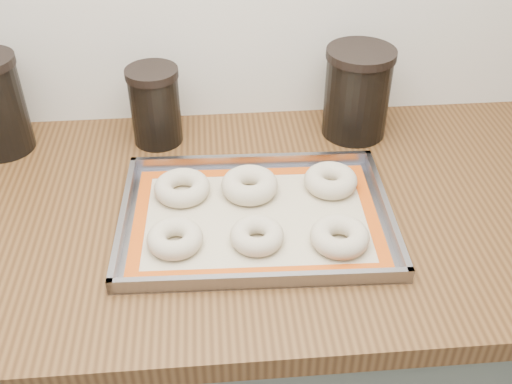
{
  "coord_description": "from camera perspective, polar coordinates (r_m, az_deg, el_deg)",
  "views": [
    {
      "loc": [
        -0.04,
        0.84,
        1.56
      ],
      "look_at": [
        0.03,
        1.63,
        0.96
      ],
      "focal_mm": 42.0,
      "sensor_mm": 36.0,
      "label": 1
    }
  ],
  "objects": [
    {
      "name": "cabinet",
      "position": [
        1.41,
        -1.43,
        -16.35
      ],
      "size": [
        3.0,
        0.65,
        0.86
      ],
      "primitive_type": "cube",
      "color": "slate",
      "rests_on": "floor"
    },
    {
      "name": "bagel_front_left",
      "position": [
        0.97,
        -7.73,
        -4.41
      ],
      "size": [
        0.1,
        0.1,
        0.03
      ],
      "primitive_type": "torus",
      "rotation": [
        0.0,
        0.0,
        -0.1
      ],
      "color": "beige",
      "rests_on": "baking_mat"
    },
    {
      "name": "bagel_front_mid",
      "position": [
        0.97,
        0.09,
        -4.18
      ],
      "size": [
        0.09,
        0.09,
        0.03
      ],
      "primitive_type": "torus",
      "rotation": [
        0.0,
        0.0,
        -0.04
      ],
      "color": "beige",
      "rests_on": "baking_mat"
    },
    {
      "name": "baking_tray",
      "position": [
        1.03,
        -0.0,
        -2.35
      ],
      "size": [
        0.47,
        0.35,
        0.03
      ],
      "rotation": [
        0.0,
        0.0,
        -0.03
      ],
      "color": "gray",
      "rests_on": "countertop"
    },
    {
      "name": "baking_mat",
      "position": [
        1.03,
        -0.0,
        -2.44
      ],
      "size": [
        0.43,
        0.3,
        0.0
      ],
      "rotation": [
        0.0,
        0.0,
        -0.03
      ],
      "color": "#C6B793",
      "rests_on": "baking_tray"
    },
    {
      "name": "countertop",
      "position": [
        1.08,
        -1.79,
        -2.01
      ],
      "size": [
        3.06,
        0.68,
        0.04
      ],
      "primitive_type": "cube",
      "color": "brown",
      "rests_on": "cabinet"
    },
    {
      "name": "canister_right",
      "position": [
        1.24,
        9.6,
        9.34
      ],
      "size": [
        0.14,
        0.14,
        0.18
      ],
      "color": "black",
      "rests_on": "countertop"
    },
    {
      "name": "bagel_back_right",
      "position": [
        1.09,
        7.12,
        1.1
      ],
      "size": [
        0.1,
        0.1,
        0.04
      ],
      "primitive_type": "torus",
      "rotation": [
        0.0,
        0.0,
        -0.05
      ],
      "color": "beige",
      "rests_on": "baking_mat"
    },
    {
      "name": "bagel_back_mid",
      "position": [
        1.07,
        -0.62,
        0.67
      ],
      "size": [
        0.12,
        0.12,
        0.04
      ],
      "primitive_type": "torus",
      "rotation": [
        0.0,
        0.0,
        -0.23
      ],
      "color": "beige",
      "rests_on": "baking_mat"
    },
    {
      "name": "canister_mid",
      "position": [
        1.22,
        -9.58,
        8.11
      ],
      "size": [
        0.1,
        0.1,
        0.16
      ],
      "color": "black",
      "rests_on": "countertop"
    },
    {
      "name": "bagel_front_right",
      "position": [
        0.98,
        7.98,
        -4.22
      ],
      "size": [
        0.1,
        0.1,
        0.03
      ],
      "primitive_type": "torus",
      "rotation": [
        0.0,
        0.0,
        0.08
      ],
      "color": "beige",
      "rests_on": "baking_mat"
    },
    {
      "name": "bagel_back_left",
      "position": [
        1.08,
        -7.05,
        0.41
      ],
      "size": [
        0.12,
        0.12,
        0.03
      ],
      "primitive_type": "torus",
      "rotation": [
        0.0,
        0.0,
        -0.16
      ],
      "color": "beige",
      "rests_on": "baking_mat"
    }
  ]
}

